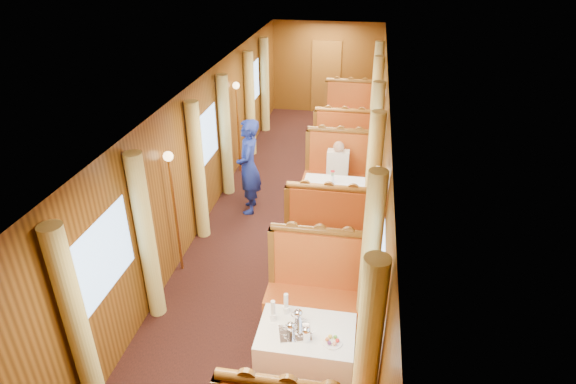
% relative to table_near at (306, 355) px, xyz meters
% --- Properties ---
extents(floor, '(3.00, 12.00, 0.01)m').
position_rel_table_near_xyz_m(floor, '(-0.75, 3.50, -0.38)').
color(floor, black).
rests_on(floor, ground).
extents(ceiling, '(3.00, 12.00, 0.01)m').
position_rel_table_near_xyz_m(ceiling, '(-0.75, 3.50, 2.12)').
color(ceiling, silver).
rests_on(ceiling, wall_left).
extents(wall_far, '(3.00, 0.01, 2.50)m').
position_rel_table_near_xyz_m(wall_far, '(-0.75, 9.50, 0.88)').
color(wall_far, brown).
rests_on(wall_far, floor).
extents(wall_left, '(0.01, 12.00, 2.50)m').
position_rel_table_near_xyz_m(wall_left, '(-2.25, 3.50, 0.88)').
color(wall_left, brown).
rests_on(wall_left, floor).
extents(wall_right, '(0.01, 12.00, 2.50)m').
position_rel_table_near_xyz_m(wall_right, '(0.75, 3.50, 0.88)').
color(wall_right, brown).
rests_on(wall_right, floor).
extents(doorway_far, '(0.80, 0.04, 2.00)m').
position_rel_table_near_xyz_m(doorway_far, '(-0.75, 9.47, 0.62)').
color(doorway_far, brown).
rests_on(doorway_far, floor).
extents(table_near, '(1.05, 0.72, 0.75)m').
position_rel_table_near_xyz_m(table_near, '(0.00, 0.00, 0.00)').
color(table_near, white).
rests_on(table_near, floor).
extents(banquette_near_aft, '(1.30, 0.55, 1.34)m').
position_rel_table_near_xyz_m(banquette_near_aft, '(0.00, 1.01, 0.05)').
color(banquette_near_aft, '#A93012').
rests_on(banquette_near_aft, floor).
extents(table_mid, '(1.05, 0.72, 0.75)m').
position_rel_table_near_xyz_m(table_mid, '(0.00, 3.50, 0.00)').
color(table_mid, white).
rests_on(table_mid, floor).
extents(banquette_mid_fwd, '(1.30, 0.55, 1.34)m').
position_rel_table_near_xyz_m(banquette_mid_fwd, '(0.00, 2.49, 0.05)').
color(banquette_mid_fwd, '#A93012').
rests_on(banquette_mid_fwd, floor).
extents(banquette_mid_aft, '(1.30, 0.55, 1.34)m').
position_rel_table_near_xyz_m(banquette_mid_aft, '(0.00, 4.51, 0.05)').
color(banquette_mid_aft, '#A93012').
rests_on(banquette_mid_aft, floor).
extents(table_far, '(1.05, 0.72, 0.75)m').
position_rel_table_near_xyz_m(table_far, '(0.00, 7.00, 0.00)').
color(table_far, white).
rests_on(table_far, floor).
extents(banquette_far_fwd, '(1.30, 0.55, 1.34)m').
position_rel_table_near_xyz_m(banquette_far_fwd, '(0.00, 5.99, 0.05)').
color(banquette_far_fwd, '#A93012').
rests_on(banquette_far_fwd, floor).
extents(banquette_far_aft, '(1.30, 0.55, 1.34)m').
position_rel_table_near_xyz_m(banquette_far_aft, '(0.00, 8.01, 0.05)').
color(banquette_far_aft, '#A93012').
rests_on(banquette_far_aft, floor).
extents(tea_tray, '(0.40, 0.34, 0.01)m').
position_rel_table_near_xyz_m(tea_tray, '(-0.11, -0.06, 0.38)').
color(tea_tray, silver).
rests_on(tea_tray, table_near).
extents(teapot_left, '(0.19, 0.16, 0.13)m').
position_rel_table_near_xyz_m(teapot_left, '(-0.16, -0.09, 0.44)').
color(teapot_left, silver).
rests_on(teapot_left, tea_tray).
extents(teapot_right, '(0.19, 0.17, 0.13)m').
position_rel_table_near_xyz_m(teapot_right, '(0.01, -0.14, 0.44)').
color(teapot_right, silver).
rests_on(teapot_right, tea_tray).
extents(teapot_back, '(0.21, 0.19, 0.14)m').
position_rel_table_near_xyz_m(teapot_back, '(-0.11, 0.10, 0.45)').
color(teapot_back, silver).
rests_on(teapot_back, tea_tray).
extents(fruit_plate, '(0.22, 0.22, 0.05)m').
position_rel_table_near_xyz_m(fruit_plate, '(0.29, -0.13, 0.39)').
color(fruit_plate, white).
rests_on(fruit_plate, table_near).
extents(cup_inboard, '(0.08, 0.08, 0.26)m').
position_rel_table_near_xyz_m(cup_inboard, '(-0.39, 0.10, 0.48)').
color(cup_inboard, white).
rests_on(cup_inboard, table_near).
extents(cup_outboard, '(0.08, 0.08, 0.26)m').
position_rel_table_near_xyz_m(cup_outboard, '(-0.27, 0.24, 0.48)').
color(cup_outboard, white).
rests_on(cup_outboard, table_near).
extents(rose_vase_mid, '(0.06, 0.06, 0.36)m').
position_rel_table_near_xyz_m(rose_vase_mid, '(-0.03, 3.53, 0.55)').
color(rose_vase_mid, silver).
rests_on(rose_vase_mid, table_mid).
extents(rose_vase_far, '(0.06, 0.06, 0.36)m').
position_rel_table_near_xyz_m(rose_vase_far, '(0.01, 6.99, 0.55)').
color(rose_vase_far, silver).
rests_on(rose_vase_far, table_far).
extents(window_left_near, '(0.01, 1.20, 0.90)m').
position_rel_table_near_xyz_m(window_left_near, '(-2.24, 0.00, 1.07)').
color(window_left_near, '#81ADE3').
rests_on(window_left_near, wall_left).
extents(curtain_left_near_a, '(0.22, 0.22, 2.35)m').
position_rel_table_near_xyz_m(curtain_left_near_a, '(-2.13, -0.78, 0.80)').
color(curtain_left_near_a, '#DED072').
rests_on(curtain_left_near_a, floor).
extents(curtain_left_near_b, '(0.22, 0.22, 2.35)m').
position_rel_table_near_xyz_m(curtain_left_near_b, '(-2.13, 0.78, 0.80)').
color(curtain_left_near_b, '#DED072').
rests_on(curtain_left_near_b, floor).
extents(window_right_near, '(0.01, 1.20, 0.90)m').
position_rel_table_near_xyz_m(window_right_near, '(0.74, 0.00, 1.07)').
color(window_right_near, '#81ADE3').
rests_on(window_right_near, wall_right).
extents(curtain_right_near_a, '(0.22, 0.22, 2.35)m').
position_rel_table_near_xyz_m(curtain_right_near_a, '(0.63, -0.78, 0.80)').
color(curtain_right_near_a, '#DED072').
rests_on(curtain_right_near_a, floor).
extents(curtain_right_near_b, '(0.22, 0.22, 2.35)m').
position_rel_table_near_xyz_m(curtain_right_near_b, '(0.63, 0.78, 0.80)').
color(curtain_right_near_b, '#DED072').
rests_on(curtain_right_near_b, floor).
extents(window_left_mid, '(0.01, 1.20, 0.90)m').
position_rel_table_near_xyz_m(window_left_mid, '(-2.24, 3.50, 1.07)').
color(window_left_mid, '#81ADE3').
rests_on(window_left_mid, wall_left).
extents(curtain_left_mid_a, '(0.22, 0.22, 2.35)m').
position_rel_table_near_xyz_m(curtain_left_mid_a, '(-2.13, 2.72, 0.80)').
color(curtain_left_mid_a, '#DED072').
rests_on(curtain_left_mid_a, floor).
extents(curtain_left_mid_b, '(0.22, 0.22, 2.35)m').
position_rel_table_near_xyz_m(curtain_left_mid_b, '(-2.13, 4.28, 0.80)').
color(curtain_left_mid_b, '#DED072').
rests_on(curtain_left_mid_b, floor).
extents(window_right_mid, '(0.01, 1.20, 0.90)m').
position_rel_table_near_xyz_m(window_right_mid, '(0.74, 3.50, 1.07)').
color(window_right_mid, '#81ADE3').
rests_on(window_right_mid, wall_right).
extents(curtain_right_mid_a, '(0.22, 0.22, 2.35)m').
position_rel_table_near_xyz_m(curtain_right_mid_a, '(0.63, 2.72, 0.80)').
color(curtain_right_mid_a, '#DED072').
rests_on(curtain_right_mid_a, floor).
extents(curtain_right_mid_b, '(0.22, 0.22, 2.35)m').
position_rel_table_near_xyz_m(curtain_right_mid_b, '(0.63, 4.28, 0.80)').
color(curtain_right_mid_b, '#DED072').
rests_on(curtain_right_mid_b, floor).
extents(window_left_far, '(0.01, 1.20, 0.90)m').
position_rel_table_near_xyz_m(window_left_far, '(-2.24, 7.00, 1.07)').
color(window_left_far, '#81ADE3').
rests_on(window_left_far, wall_left).
extents(curtain_left_far_a, '(0.22, 0.22, 2.35)m').
position_rel_table_near_xyz_m(curtain_left_far_a, '(-2.13, 6.22, 0.80)').
color(curtain_left_far_a, '#DED072').
rests_on(curtain_left_far_a, floor).
extents(curtain_left_far_b, '(0.22, 0.22, 2.35)m').
position_rel_table_near_xyz_m(curtain_left_far_b, '(-2.13, 7.78, 0.80)').
color(curtain_left_far_b, '#DED072').
rests_on(curtain_left_far_b, floor).
extents(window_right_far, '(0.01, 1.20, 0.90)m').
position_rel_table_near_xyz_m(window_right_far, '(0.74, 7.00, 1.07)').
color(window_right_far, '#81ADE3').
rests_on(window_right_far, wall_right).
extents(curtain_right_far_a, '(0.22, 0.22, 2.35)m').
position_rel_table_near_xyz_m(curtain_right_far_a, '(0.63, 6.22, 0.80)').
color(curtain_right_far_a, '#DED072').
rests_on(curtain_right_far_a, floor).
extents(curtain_right_far_b, '(0.22, 0.22, 2.35)m').
position_rel_table_near_xyz_m(curtain_right_far_b, '(0.63, 7.78, 0.80)').
color(curtain_right_far_b, '#DED072').
rests_on(curtain_right_far_b, floor).
extents(sconce_left_fore, '(0.14, 0.14, 1.95)m').
position_rel_table_near_xyz_m(sconce_left_fore, '(-2.15, 1.75, 1.01)').
color(sconce_left_fore, '#BF8C3F').
rests_on(sconce_left_fore, floor).
extents(sconce_right_fore, '(0.14, 0.14, 1.95)m').
position_rel_table_near_xyz_m(sconce_right_fore, '(0.65, 1.75, 1.01)').
color(sconce_right_fore, '#BF8C3F').
rests_on(sconce_right_fore, floor).
extents(sconce_left_aft, '(0.14, 0.14, 1.95)m').
position_rel_table_near_xyz_m(sconce_left_aft, '(-2.15, 5.25, 1.01)').
color(sconce_left_aft, '#BF8C3F').
rests_on(sconce_left_aft, floor).
extents(sconce_right_aft, '(0.14, 0.14, 1.95)m').
position_rel_table_near_xyz_m(sconce_right_aft, '(0.65, 5.25, 1.01)').
color(sconce_right_aft, '#BF8C3F').
rests_on(sconce_right_aft, floor).
extents(steward, '(0.52, 0.70, 1.76)m').
position_rel_table_near_xyz_m(steward, '(-1.54, 3.66, 0.51)').
color(steward, navy).
rests_on(steward, floor).
extents(passenger, '(0.40, 0.44, 0.76)m').
position_rel_table_near_xyz_m(passenger, '(-0.00, 4.27, 0.37)').
color(passenger, beige).
rests_on(passenger, banquette_mid_aft).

